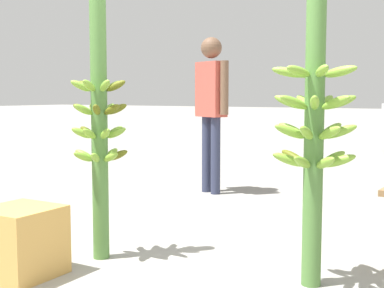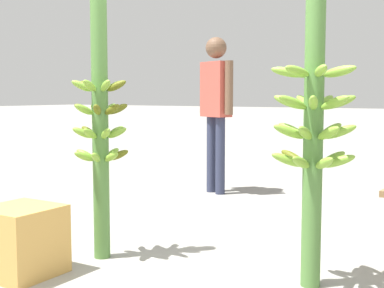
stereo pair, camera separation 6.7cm
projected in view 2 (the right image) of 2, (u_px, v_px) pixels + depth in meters
The scene contains 4 objects.
banana_stalk_left at pixel (100, 127), 3.48m from camera, with size 0.38×0.38×1.71m.
banana_stalk_center at pixel (313, 130), 2.95m from camera, with size 0.48×0.48×1.67m.
vendor_person at pixel (216, 99), 5.80m from camera, with size 0.54×0.31×1.70m.
produce_crate at pixel (21, 241), 3.20m from camera, with size 0.42×0.42×0.42m.
Camera 2 is at (1.58, -2.37, 1.08)m, focal length 50.00 mm.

